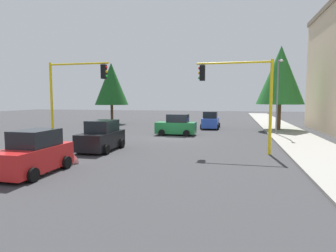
% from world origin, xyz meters
% --- Properties ---
extents(ground_plane, '(120.00, 120.00, 0.00)m').
position_xyz_m(ground_plane, '(0.00, 0.00, 0.00)').
color(ground_plane, '#353538').
extents(sidewalk_kerb, '(80.00, 4.00, 0.15)m').
position_xyz_m(sidewalk_kerb, '(-5.00, 10.50, 0.07)').
color(sidewalk_kerb, gray).
rests_on(sidewalk_kerb, ground).
extents(lane_arrow_near, '(2.40, 1.10, 1.10)m').
position_xyz_m(lane_arrow_near, '(11.51, -3.00, 0.01)').
color(lane_arrow_near, silver).
rests_on(lane_arrow_near, ground).
extents(traffic_signal_near_right, '(0.36, 4.59, 5.96)m').
position_xyz_m(traffic_signal_near_right, '(6.00, -5.74, 4.20)').
color(traffic_signal_near_right, yellow).
rests_on(traffic_signal_near_right, ground).
extents(traffic_signal_near_left, '(0.36, 4.59, 5.73)m').
position_xyz_m(traffic_signal_near_left, '(6.00, 5.71, 4.05)').
color(traffic_signal_near_left, yellow).
rests_on(traffic_signal_near_left, ground).
extents(street_lamp_curbside, '(2.15, 0.28, 7.00)m').
position_xyz_m(street_lamp_curbside, '(-3.61, 9.20, 4.35)').
color(street_lamp_curbside, slate).
rests_on(street_lamp_curbside, ground).
extents(tree_opposite_side, '(4.52, 4.52, 8.28)m').
position_xyz_m(tree_opposite_side, '(-12.00, -11.00, 5.44)').
color(tree_opposite_side, brown).
rests_on(tree_opposite_side, ground).
extents(tree_roadside_mid, '(4.88, 4.88, 8.94)m').
position_xyz_m(tree_roadside_mid, '(-8.00, 10.00, 5.88)').
color(tree_roadside_mid, brown).
rests_on(tree_roadside_mid, ground).
extents(car_red, '(3.82, 2.01, 1.98)m').
position_xyz_m(car_red, '(13.16, -3.40, 0.90)').
color(car_red, red).
rests_on(car_red, ground).
extents(car_black, '(3.91, 2.10, 1.98)m').
position_xyz_m(car_black, '(7.04, -3.12, 0.90)').
color(car_black, black).
rests_on(car_black, ground).
extents(car_green, '(2.00, 3.71, 1.98)m').
position_xyz_m(car_green, '(-2.00, 0.06, 0.90)').
color(car_green, '#1E7238').
rests_on(car_green, ground).
extents(car_blue, '(3.89, 2.07, 1.98)m').
position_xyz_m(car_blue, '(-8.92, 2.68, 0.90)').
color(car_blue, blue).
rests_on(car_blue, ground).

